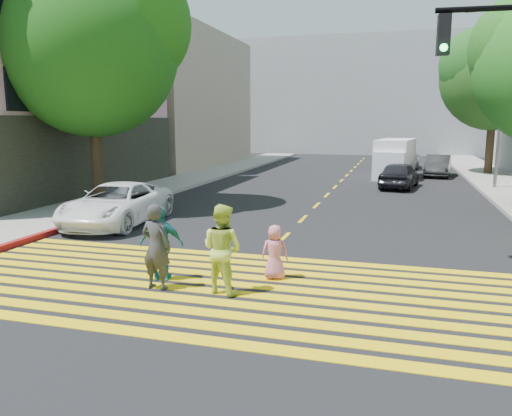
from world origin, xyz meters
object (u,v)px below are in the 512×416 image
at_px(white_van, 394,160).
at_px(white_sedan, 117,204).
at_px(pedestrian_child, 275,252).
at_px(dark_car_near, 399,175).
at_px(tree_right_far, 497,71).
at_px(silver_car, 406,159).
at_px(pedestrian_woman, 222,249).
at_px(pedestrian_man, 156,247).
at_px(dark_car_parked, 438,166).
at_px(tree_left, 93,40).
at_px(pedestrian_extra, 162,244).

bearing_deg(white_van, white_sedan, -109.00).
height_order(pedestrian_child, white_sedan, white_sedan).
bearing_deg(dark_car_near, tree_right_far, -114.95).
xyz_separation_m(white_sedan, silver_car, (9.47, 23.99, -0.03)).
bearing_deg(dark_car_near, pedestrian_woman, 88.77).
height_order(pedestrian_man, pedestrian_child, pedestrian_man).
height_order(pedestrian_child, dark_car_parked, dark_car_parked).
height_order(pedestrian_child, white_van, white_van).
xyz_separation_m(pedestrian_man, white_van, (4.38, 22.51, 0.22)).
bearing_deg(white_van, tree_right_far, 37.07).
relative_size(dark_car_near, dark_car_parked, 1.00).
xyz_separation_m(pedestrian_man, pedestrian_woman, (1.36, 0.16, 0.01)).
bearing_deg(white_van, dark_car_near, -78.01).
bearing_deg(pedestrian_child, silver_car, -113.34).
bearing_deg(silver_car, pedestrian_woman, 84.97).
bearing_deg(pedestrian_child, tree_right_far, -125.51).
distance_m(white_sedan, dark_car_parked, 21.77).
bearing_deg(pedestrian_man, tree_right_far, -104.91).
bearing_deg(white_sedan, dark_car_near, 50.33).
xyz_separation_m(silver_car, white_van, (-0.78, -7.04, 0.45)).
relative_size(tree_left, white_van, 1.86).
height_order(pedestrian_child, dark_car_near, dark_car_near).
bearing_deg(pedestrian_woman, tree_right_far, -91.79).
height_order(tree_left, pedestrian_extra, tree_left).
distance_m(pedestrian_man, dark_car_parked, 25.16).
bearing_deg(tree_right_far, dark_car_parked, -154.03).
bearing_deg(dark_car_parked, dark_car_near, -102.54).
relative_size(dark_car_near, silver_car, 0.89).
bearing_deg(pedestrian_woman, dark_car_parked, -85.90).
bearing_deg(white_sedan, pedestrian_child, -36.49).
xyz_separation_m(pedestrian_woman, pedestrian_extra, (-1.53, 0.41, -0.10)).
bearing_deg(dark_car_parked, silver_car, 115.86).
bearing_deg(dark_car_parked, pedestrian_child, -94.89).
relative_size(tree_left, dark_car_near, 2.38).
relative_size(pedestrian_child, dark_car_parked, 0.30).
distance_m(tree_left, silver_car, 24.94).
distance_m(pedestrian_extra, dark_car_parked, 24.66).
xyz_separation_m(pedestrian_child, white_van, (2.22, 21.21, 0.50)).
bearing_deg(dark_car_near, pedestrian_man, 84.67).
distance_m(dark_car_near, dark_car_parked, 6.85).
relative_size(pedestrian_man, white_van, 0.35).
bearing_deg(pedestrian_extra, pedestrian_woman, 153.01).
xyz_separation_m(pedestrian_man, pedestrian_extra, (-0.16, 0.57, -0.09)).
relative_size(white_sedan, dark_car_parked, 1.22).
height_order(pedestrian_man, pedestrian_woman, pedestrian_woman).
bearing_deg(pedestrian_woman, silver_car, -80.06).
xyz_separation_m(pedestrian_man, dark_car_parked, (7.00, 24.16, -0.22)).
distance_m(pedestrian_woman, pedestrian_extra, 1.59).
xyz_separation_m(white_sedan, dark_car_near, (9.01, 12.15, -0.00)).
height_order(tree_left, dark_car_near, tree_left).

